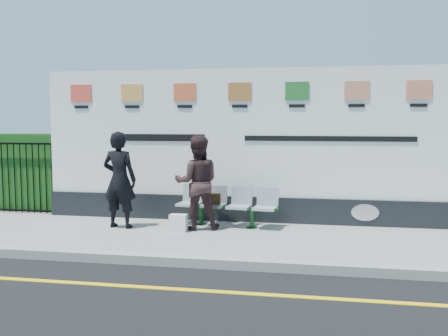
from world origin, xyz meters
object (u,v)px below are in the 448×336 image
at_px(billboard, 240,156).
at_px(woman_right, 197,183).
at_px(woman_left, 119,180).
at_px(bench, 226,216).

relative_size(billboard, woman_right, 4.65).
relative_size(woman_left, woman_right, 1.04).
bearing_deg(bench, woman_right, -140.49).
distance_m(bench, woman_right, 0.87).
relative_size(billboard, woman_left, 4.46).
distance_m(woman_left, woman_right, 1.45).
relative_size(billboard, bench, 4.19).
bearing_deg(woman_right, woman_left, -9.42).
height_order(billboard, woman_right, billboard).
distance_m(billboard, bench, 1.26).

